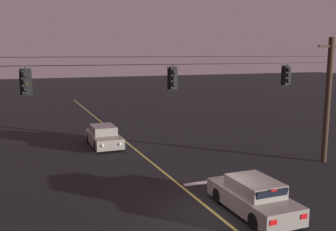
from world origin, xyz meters
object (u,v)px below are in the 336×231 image
Objects in this scene: traffic_light_leftmost at (26,82)px; car_oncoming_lead at (104,136)px; traffic_light_left_inner at (173,78)px; traffic_light_centre at (287,75)px; car_waiting_near_lane at (253,197)px.

traffic_light_leftmost is 0.28× the size of car_oncoming_lead.
car_oncoming_lead is (-1.58, 8.62, -4.44)m from traffic_light_left_inner.
traffic_light_leftmost is at bearing 180.00° from traffic_light_left_inner.
car_waiting_near_lane is at bearing -138.33° from traffic_light_centre.
car_waiting_near_lane is (-4.98, -4.43, -4.44)m from traffic_light_centre.
traffic_light_left_inner is 0.28× the size of car_oncoming_lead.
traffic_light_centre is 0.28× the size of car_oncoming_lead.
traffic_light_leftmost is 1.00× the size of traffic_light_left_inner.
traffic_light_left_inner is 6.56m from traffic_light_centre.
traffic_light_centre is (13.06, 0.00, 0.00)m from traffic_light_leftmost.
traffic_light_left_inner is 6.47m from car_waiting_near_lane.
traffic_light_left_inner is at bearing 180.00° from traffic_light_centre.
traffic_light_left_inner is at bearing -79.63° from car_oncoming_lead.
traffic_light_leftmost and traffic_light_left_inner have the same top height.
traffic_light_centre is (6.56, 0.00, 0.00)m from traffic_light_left_inner.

